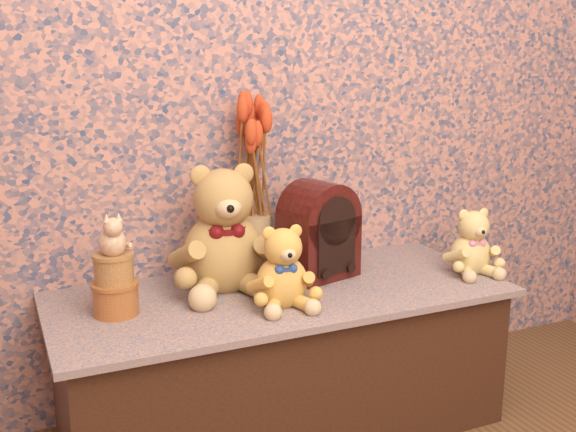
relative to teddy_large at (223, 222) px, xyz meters
name	(u,v)px	position (x,y,z in m)	size (l,w,h in m)	color
display_shelf	(281,360)	(0.15, -0.10, -0.43)	(1.36, 0.59, 0.45)	#3D577D
teddy_large	(223,222)	(0.00, 0.00, 0.00)	(0.32, 0.38, 0.41)	olive
teddy_medium	(282,262)	(0.10, -0.20, -0.08)	(0.20, 0.23, 0.25)	#C48C37
teddy_small	(471,238)	(0.77, -0.19, -0.09)	(0.18, 0.21, 0.23)	tan
cathedral_radio	(319,229)	(0.31, -0.02, -0.05)	(0.22, 0.16, 0.31)	#340C09
ceramic_vase	(253,245)	(0.13, 0.09, -0.11)	(0.12, 0.12, 0.19)	tan
dried_stalks	(252,157)	(0.13, 0.09, 0.18)	(0.19, 0.19, 0.37)	#C94220
biscuit_tin_lower	(116,299)	(-0.34, -0.09, -0.16)	(0.12, 0.12, 0.09)	#B68B35
biscuit_tin_upper	(114,269)	(-0.34, -0.09, -0.07)	(0.10, 0.10, 0.08)	tan
cat_figurine	(112,233)	(-0.34, -0.09, 0.03)	(0.09, 0.10, 0.12)	silver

